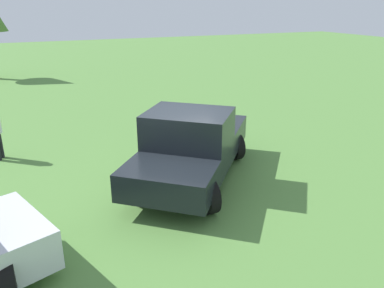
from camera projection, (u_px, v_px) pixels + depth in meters
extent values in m
plane|color=#54843D|center=(183.00, 184.00, 9.36)|extent=(80.00, 80.00, 0.00)
cylinder|color=black|center=(180.00, 141.00, 11.17)|extent=(0.75, 0.22, 0.75)
cylinder|color=black|center=(235.00, 146.00, 10.74)|extent=(0.75, 0.22, 0.75)
cylinder|color=black|center=(137.00, 186.00, 8.41)|extent=(0.75, 0.22, 0.75)
cylinder|color=black|center=(209.00, 196.00, 7.98)|extent=(0.75, 0.22, 0.75)
cube|color=black|center=(206.00, 133.00, 10.75)|extent=(2.71, 2.71, 0.64)
cube|color=black|center=(189.00, 140.00, 9.06)|extent=(2.41, 2.46, 1.40)
cube|color=slate|center=(189.00, 122.00, 8.91)|extent=(2.14, 2.19, 0.48)
cube|color=black|center=(176.00, 172.00, 8.34)|extent=(3.00, 2.95, 0.60)
cube|color=silver|center=(214.00, 132.00, 11.65)|extent=(1.29, 1.48, 0.16)
cylinder|color=black|center=(9.00, 280.00, 5.59)|extent=(0.70, 0.20, 0.70)
cylinder|color=black|center=(0.00, 145.00, 10.82)|extent=(0.14, 0.14, 0.77)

